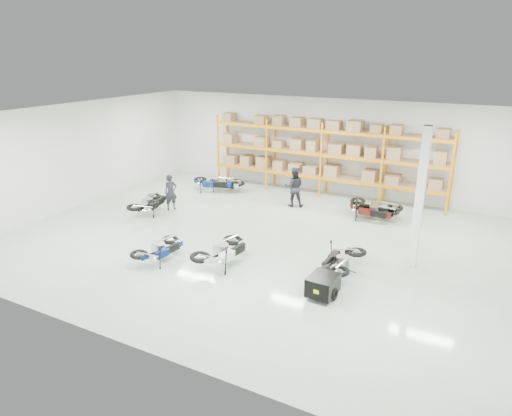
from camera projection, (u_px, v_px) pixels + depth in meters
The scene contains 14 objects.
room at pixel (262, 181), 15.87m from camera, with size 18.00×18.00×18.00m.
pallet_rack at pixel (325, 148), 21.26m from camera, with size 11.28×0.98×3.62m.
structural_column at pixel (420, 199), 14.00m from camera, with size 0.25×0.25×4.50m, color white.
moto_blue_centre at pixel (160, 246), 14.88m from camera, with size 0.76×1.71×1.04m, color #061644, non-canonical shape.
moto_silver_left at pixel (223, 247), 14.59m from camera, with size 0.88×1.97×1.21m, color silver, non-canonical shape.
moto_black_far_left at pixel (149, 200), 19.28m from camera, with size 0.83×1.88×1.15m, color black, non-canonical shape.
moto_touring_right at pixel (341, 257), 13.97m from camera, with size 0.83×1.88×1.15m, color black, non-canonical shape.
trailer at pixel (323, 285), 12.69m from camera, with size 0.81×1.54×0.64m.
moto_back_a at pixel (214, 180), 22.27m from camera, with size 0.86×1.93×1.18m, color navy, non-canonical shape.
moto_back_b at pixel (225, 182), 22.34m from camera, with size 0.71×1.60×0.98m, color silver, non-canonical shape.
moto_back_c at pixel (374, 204), 18.79m from camera, with size 0.86×1.92×1.18m, color black, non-canonical shape.
moto_back_d at pixel (372, 208), 18.45m from camera, with size 0.79×1.77×1.08m, color #3B0E0B, non-canonical shape.
person_left at pixel (171, 192), 19.68m from camera, with size 0.56×0.37×1.54m, color #222028.
person_back at pixel (294, 187), 20.04m from camera, with size 0.86×0.67×1.77m, color black.
Camera 1 is at (6.96, -13.63, 6.55)m, focal length 32.00 mm.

